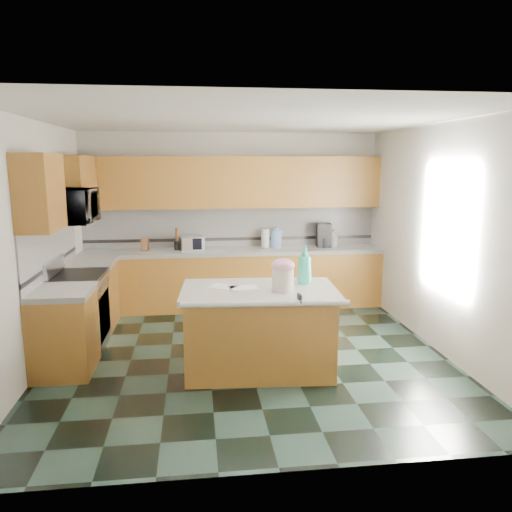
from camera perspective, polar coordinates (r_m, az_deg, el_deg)
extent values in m
plane|color=black|center=(6.02, -1.03, -11.20)|extent=(4.60, 4.60, 0.00)
plane|color=white|center=(5.61, -1.12, 15.37)|extent=(4.60, 4.60, 0.00)
cube|color=silver|center=(7.95, -2.82, 4.21)|extent=(4.60, 0.04, 2.70)
cube|color=silver|center=(3.40, 3.02, -4.48)|extent=(4.60, 0.04, 2.70)
cube|color=silver|center=(5.89, -24.14, 1.03)|extent=(0.04, 4.60, 2.70)
cube|color=silver|center=(6.33, 20.32, 1.91)|extent=(0.04, 4.60, 2.70)
cube|color=#533113|center=(7.79, -2.59, -2.79)|extent=(4.60, 0.60, 0.86)
cube|color=white|center=(7.70, -2.62, 0.54)|extent=(4.60, 0.64, 0.06)
cube|color=#533113|center=(7.72, -2.76, 8.41)|extent=(4.60, 0.33, 0.78)
cube|color=silver|center=(7.93, -2.80, 3.36)|extent=(4.60, 0.02, 0.63)
cube|color=black|center=(7.95, -2.78, 1.96)|extent=(4.60, 0.01, 0.05)
cube|color=#533113|center=(7.22, -18.20, -4.41)|extent=(0.60, 0.82, 0.86)
cube|color=white|center=(7.12, -18.42, -0.83)|extent=(0.64, 0.82, 0.06)
cube|color=#533113|center=(5.79, -21.08, -8.29)|extent=(0.60, 0.72, 0.86)
cube|color=white|center=(5.66, -21.39, -3.87)|extent=(0.64, 0.72, 0.06)
cube|color=silver|center=(6.42, -22.38, 0.84)|extent=(0.02, 2.30, 0.63)
cube|color=black|center=(6.45, -22.21, -0.86)|extent=(0.01, 2.30, 0.05)
cube|color=#533113|center=(7.16, -19.77, 7.63)|extent=(0.33, 1.09, 0.78)
cube|color=#533113|center=(5.55, -23.49, 6.69)|extent=(0.33, 0.72, 0.78)
cube|color=#B7B7BC|center=(6.47, -19.53, -6.11)|extent=(0.60, 0.76, 0.88)
cube|color=black|center=(6.43, -16.97, -6.45)|extent=(0.02, 0.68, 0.55)
cube|color=black|center=(6.36, -19.79, -2.14)|extent=(0.62, 0.78, 0.04)
cylinder|color=#B7B7BC|center=(6.32, -16.89, -3.16)|extent=(0.02, 0.66, 0.02)
cube|color=#B7B7BC|center=(6.40, -22.12, -1.12)|extent=(0.06, 0.76, 0.18)
imported|color=#B7B7BC|center=(6.24, -20.27, 5.34)|extent=(0.50, 0.73, 0.41)
cube|color=#533113|center=(5.45, 0.34, -8.72)|extent=(1.60, 0.98, 0.86)
cube|color=white|center=(5.32, 0.35, -4.04)|extent=(1.71, 1.09, 0.06)
cylinder|color=white|center=(4.85, 1.10, -5.50)|extent=(1.64, 0.17, 0.06)
cylinder|color=silver|center=(5.17, 3.08, -2.78)|extent=(0.28, 0.28, 0.24)
ellipsoid|color=pink|center=(5.14, 3.09, -1.10)|extent=(0.25, 0.25, 0.15)
cylinder|color=tan|center=(5.13, 3.10, -0.54)|extent=(0.08, 0.03, 0.03)
sphere|color=tan|center=(5.12, 2.65, -0.55)|extent=(0.04, 0.04, 0.04)
sphere|color=tan|center=(5.14, 3.55, -0.53)|extent=(0.04, 0.04, 0.04)
imported|color=teal|center=(5.51, 5.59, -1.00)|extent=(0.16, 0.17, 0.42)
cube|color=white|center=(5.34, -1.42, -3.63)|extent=(0.33, 0.27, 0.00)
cube|color=white|center=(5.40, -3.84, -3.50)|extent=(0.34, 0.32, 0.00)
cube|color=black|center=(4.91, 4.97, -4.83)|extent=(0.03, 0.10, 0.09)
cylinder|color=black|center=(4.86, 5.11, -5.24)|extent=(0.02, 0.07, 0.02)
cube|color=#472814|center=(7.74, -12.58, 1.30)|extent=(0.13, 0.16, 0.21)
cylinder|color=black|center=(7.74, -8.93, 1.23)|extent=(0.11, 0.11, 0.14)
cylinder|color=#472814|center=(7.72, -8.96, 2.48)|extent=(0.06, 0.06, 0.20)
cube|color=#B7B7BC|center=(7.70, -7.42, 1.48)|extent=(0.42, 0.34, 0.21)
cube|color=black|center=(7.59, -7.42, 1.35)|extent=(0.32, 0.01, 0.17)
cylinder|color=white|center=(7.82, 1.09, 2.03)|extent=(0.13, 0.13, 0.30)
cylinder|color=#B7B7BC|center=(7.84, 1.08, 1.02)|extent=(0.20, 0.20, 0.01)
cylinder|color=#6685BA|center=(7.81, 2.31, 1.96)|extent=(0.17, 0.17, 0.28)
cylinder|color=#6685BA|center=(7.79, 2.32, 3.13)|extent=(0.08, 0.08, 0.04)
cube|color=black|center=(7.98, 7.76, 2.38)|extent=(0.25, 0.27, 0.37)
cylinder|color=black|center=(7.95, 7.84, 1.55)|extent=(0.15, 0.15, 0.15)
imported|color=white|center=(8.00, 8.77, 1.93)|extent=(0.16, 0.16, 0.25)
cylinder|color=red|center=(7.98, 8.80, 2.93)|extent=(0.02, 0.02, 0.03)
cube|color=white|center=(6.12, 21.01, 3.01)|extent=(0.02, 1.40, 1.10)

